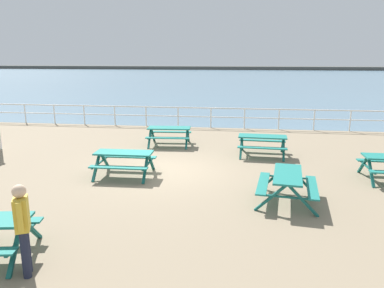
# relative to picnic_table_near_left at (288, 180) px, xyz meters

# --- Properties ---
(ground_plane) EXTENTS (30.00, 24.00, 0.20)m
(ground_plane) POSITION_rel_picnic_table_near_left_xyz_m (-3.74, 2.24, -0.68)
(ground_plane) COLOR gray
(sea_band) EXTENTS (142.00, 90.00, 0.01)m
(sea_band) POSITION_rel_picnic_table_near_left_xyz_m (-3.74, 54.99, -0.58)
(sea_band) COLOR slate
(sea_band) RESTS_ON ground
(distant_shoreline) EXTENTS (142.00, 6.00, 1.80)m
(distant_shoreline) POSITION_rel_picnic_table_near_left_xyz_m (-3.74, 97.99, -0.58)
(distant_shoreline) COLOR #4C4C47
(distant_shoreline) RESTS_ON ground
(seaward_railing) EXTENTS (23.07, 0.07, 1.08)m
(seaward_railing) POSITION_rel_picnic_table_near_left_xyz_m (-3.74, 9.99, 0.16)
(seaward_railing) COLOR white
(seaward_railing) RESTS_ON ground
(picnic_table_near_left) EXTENTS (1.73, 1.97, 0.80)m
(picnic_table_near_left) POSITION_rel_picnic_table_near_left_xyz_m (0.00, 0.00, 0.00)
(picnic_table_near_left) COLOR #1E7A70
(picnic_table_near_left) RESTS_ON ground
(picnic_table_mid_centre) EXTENTS (1.84, 1.58, 0.80)m
(picnic_table_mid_centre) POSITION_rel_picnic_table_near_left_xyz_m (-4.89, 1.53, 0.00)
(picnic_table_mid_centre) COLOR #1E7A70
(picnic_table_mid_centre) RESTS_ON ground
(picnic_table_far_left) EXTENTS (1.90, 1.65, 0.80)m
(picnic_table_far_left) POSITION_rel_picnic_table_near_left_xyz_m (-4.28, 5.78, 0.00)
(picnic_table_far_left) COLOR #1E7A70
(picnic_table_far_left) RESTS_ON ground
(picnic_table_far_right) EXTENTS (1.87, 1.62, 0.80)m
(picnic_table_far_right) POSITION_rel_picnic_table_near_left_xyz_m (-0.42, 4.60, 0.00)
(picnic_table_far_right) COLOR #1E7A70
(picnic_table_far_right) RESTS_ON ground
(visitor) EXTENTS (0.35, 0.48, 1.66)m
(visitor) POSITION_rel_picnic_table_near_left_xyz_m (-4.85, -4.02, 0.36)
(visitor) COLOR #1E2338
(visitor) RESTS_ON ground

